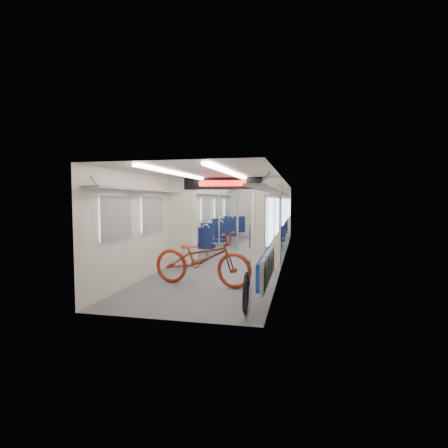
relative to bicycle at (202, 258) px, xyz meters
name	(u,v)px	position (x,y,z in m)	size (l,w,h in m)	color
carriage	(236,208)	(0.02, 3.64, 0.95)	(12.00, 12.02, 2.31)	#515456
bicycle	(202,258)	(0.00, 0.00, 0.00)	(0.73, 2.11, 1.11)	maroon
flip_bench	(267,266)	(1.38, -0.69, 0.03)	(0.12, 2.10, 0.51)	gray
bike_hoop_a	(246,298)	(1.14, -1.54, -0.31)	(0.53, 0.53, 0.05)	black
bike_hoop_b	(246,287)	(1.04, -0.81, -0.34)	(0.49, 0.49, 0.05)	black
bike_hoop_c	(249,274)	(0.93, 0.21, -0.33)	(0.50, 0.50, 0.05)	black
seat_bay_near_left	(206,239)	(-0.91, 3.66, -0.03)	(0.88, 1.94, 1.06)	#0E173E
seat_bay_near_right	(269,238)	(0.96, 4.27, -0.01)	(0.91, 2.09, 1.11)	#0E173E
seat_bay_far_left	(230,228)	(-0.91, 7.32, 0.00)	(0.93, 2.18, 1.13)	#0E173E
seat_bay_far_right	(275,230)	(0.96, 7.25, -0.02)	(0.90, 2.03, 1.08)	#0E173E
stanchion_near_left	(219,221)	(-0.25, 2.58, 0.60)	(0.04, 0.04, 2.30)	silver
stanchion_near_right	(238,222)	(0.32, 2.32, 0.60)	(0.04, 0.04, 2.30)	silver
stanchion_far_left	(237,216)	(-0.28, 5.50, 0.60)	(0.05, 0.05, 2.30)	silver
stanchion_far_right	(254,216)	(0.26, 5.86, 0.60)	(0.04, 0.04, 2.30)	silver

